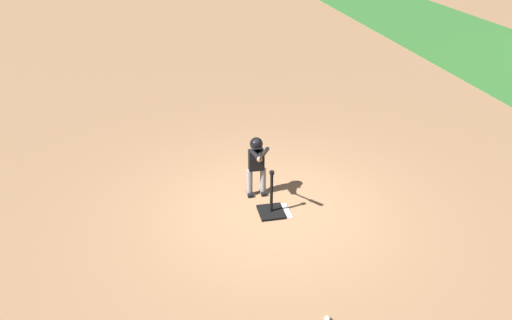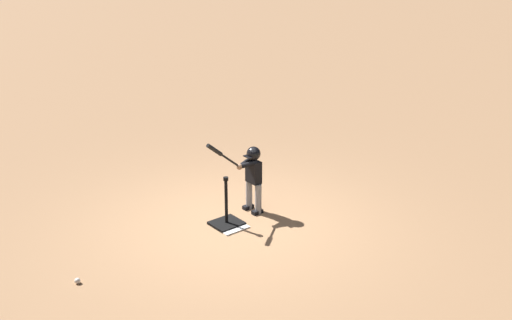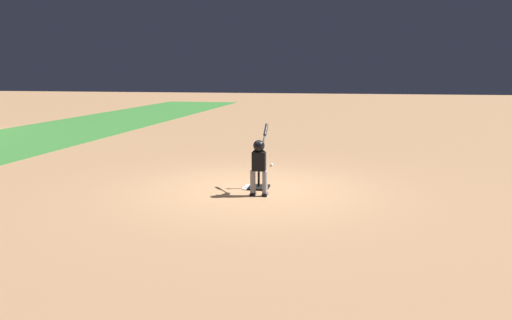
# 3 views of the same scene
# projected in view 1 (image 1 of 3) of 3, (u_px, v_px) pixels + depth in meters

# --- Properties ---
(ground_plane) EXTENTS (90.00, 90.00, 0.00)m
(ground_plane) POSITION_uv_depth(u_px,v_px,m) (275.00, 210.00, 8.26)
(ground_plane) COLOR #99704C
(home_plate) EXTENTS (0.44, 0.44, 0.02)m
(home_plate) POSITION_uv_depth(u_px,v_px,m) (276.00, 212.00, 8.19)
(home_plate) COLOR white
(home_plate) RESTS_ON ground_plane
(batting_tee) EXTENTS (0.45, 0.41, 0.78)m
(batting_tee) POSITION_uv_depth(u_px,v_px,m) (271.00, 207.00, 8.13)
(batting_tee) COLOR black
(batting_tee) RESTS_ON ground_plane
(batter_child) EXTENTS (0.97, 0.34, 1.32)m
(batter_child) POSITION_uv_depth(u_px,v_px,m) (257.00, 160.00, 8.34)
(batter_child) COLOR gray
(batter_child) RESTS_ON ground_plane
(baseball) EXTENTS (0.07, 0.07, 0.07)m
(baseball) POSITION_uv_depth(u_px,v_px,m) (327.00, 319.00, 6.06)
(baseball) COLOR white
(baseball) RESTS_ON ground_plane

